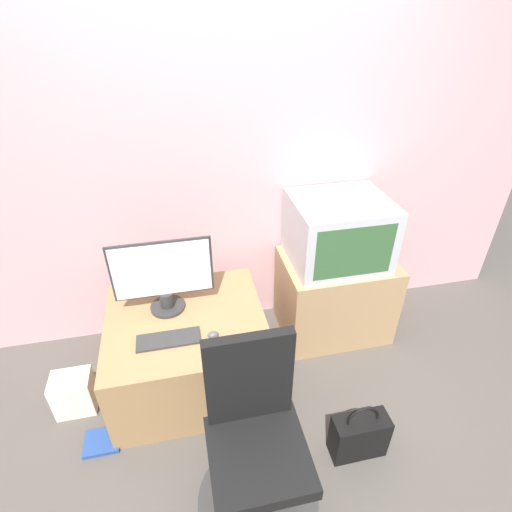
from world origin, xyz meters
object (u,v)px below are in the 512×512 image
keyboard (169,339)px  book (102,441)px  cardboard_box_lower (74,393)px  crt_tv (338,231)px  office_chair (256,449)px  mouse (213,335)px  main_monitor (163,275)px  handbag (359,435)px

keyboard → book: keyboard is taller
cardboard_box_lower → book: cardboard_box_lower is taller
crt_tv → cardboard_box_lower: bearing=-168.5°
crt_tv → office_chair: (-0.77, -1.04, -0.46)m
keyboard → mouse: size_ratio=5.50×
keyboard → cardboard_box_lower: size_ratio=1.35×
main_monitor → office_chair: (0.34, -0.89, -0.39)m
keyboard → handbag: keyboard is taller
main_monitor → crt_tv: crt_tv is taller
mouse → office_chair: office_chair is taller
main_monitor → cardboard_box_lower: main_monitor is taller
cardboard_box_lower → main_monitor: bearing=18.7°
keyboard → book: 0.69m
handbag → keyboard: bearing=150.0°
keyboard → cardboard_box_lower: 0.71m
main_monitor → mouse: 0.44m
mouse → handbag: mouse is taller
book → office_chair: bearing=-28.6°
keyboard → crt_tv: (1.12, 0.42, 0.30)m
mouse → book: bearing=-165.8°
main_monitor → office_chair: 1.04m
handbag → book: (-1.35, 0.34, -0.12)m
main_monitor → book: bearing=-132.6°
crt_tv → book: 1.85m
cardboard_box_lower → office_chair: bearing=-36.4°
book → mouse: bearing=14.2°
keyboard → office_chair: office_chair is taller
main_monitor → handbag: main_monitor is taller
crt_tv → office_chair: bearing=-126.3°
mouse → cardboard_box_lower: size_ratio=0.24×
mouse → book: mouse is taller
office_chair → book: bearing=151.4°
mouse → office_chair: 0.63m
crt_tv → office_chair: size_ratio=0.65×
handbag → book: bearing=165.9°
main_monitor → mouse: main_monitor is taller
mouse → book: size_ratio=0.33×
keyboard → cardboard_box_lower: bearing=172.7°
office_chair → cardboard_box_lower: size_ratio=3.62×
crt_tv → cardboard_box_lower: 1.87m
crt_tv → handbag: crt_tv is taller
keyboard → cardboard_box_lower: keyboard is taller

